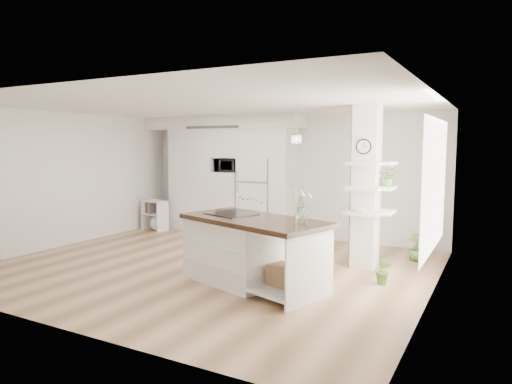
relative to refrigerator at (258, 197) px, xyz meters
The scene contains 14 objects.
floor 2.87m from the refrigerator, 78.93° to the right, with size 7.00×6.00×0.01m, color tan.
room 2.90m from the refrigerator, 78.93° to the right, with size 7.04×6.04×2.72m.
cabinet_wall 1.12m from the refrigerator, behind, with size 4.00×0.71×2.70m.
refrigerator is the anchor object (origin of this frame).
column 3.33m from the refrigerator, 28.14° to the right, with size 0.69×0.90×2.70m.
window 4.70m from the refrigerator, 30.76° to the right, with size 2.40×2.40×0.00m, color white.
pendant_light 3.59m from the refrigerator, 48.71° to the right, with size 0.12×0.12×0.10m, color white.
kitchen_island 3.54m from the refrigerator, 65.73° to the right, with size 2.44×1.68×1.57m.
bookshelf 2.59m from the refrigerator, 165.60° to the right, with size 0.66×0.46×0.72m.
floor_plant_a 4.13m from the refrigerator, 35.00° to the right, with size 0.24×0.19×0.43m, color #48752F.
floor_plant_b 3.64m from the refrigerator, 10.67° to the right, with size 0.27×0.27×0.48m, color #48752F.
microwave 1.02m from the refrigerator, behind, with size 0.54×0.37×0.30m, color #2D2D2D.
shelf_plant 3.51m from the refrigerator, 23.68° to the right, with size 0.27×0.23×0.30m, color #48752F.
decor_bowl 3.34m from the refrigerator, 32.27° to the right, with size 0.22×0.22×0.05m, color white.
Camera 1 is at (4.27, -6.29, 2.06)m, focal length 32.00 mm.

